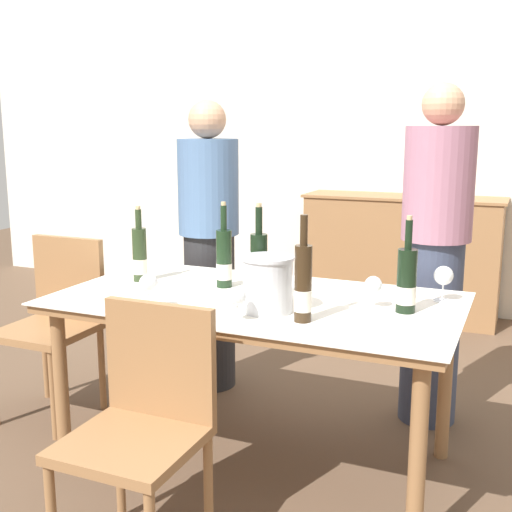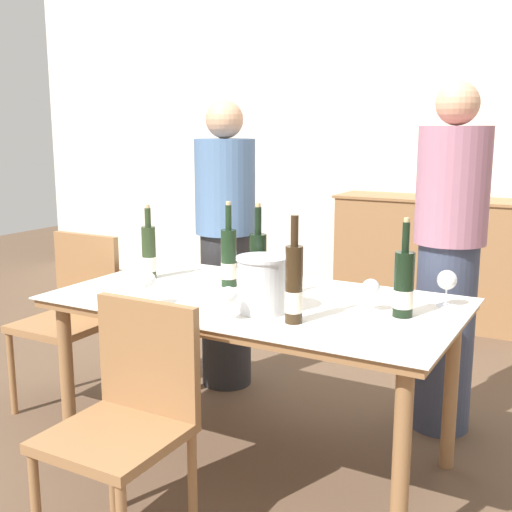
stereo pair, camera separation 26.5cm
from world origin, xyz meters
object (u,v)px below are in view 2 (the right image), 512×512
(wine_glass_3, at_px, (371,290))
(person_host, at_px, (226,247))
(wine_bottle_1, at_px, (294,286))
(wine_glass_4, at_px, (260,260))
(chair_left_end, at_px, (74,308))
(wine_bottle_2, at_px, (229,259))
(wine_glass_1, at_px, (147,282))
(wine_bottle_4, at_px, (404,285))
(chair_near_front, at_px, (129,409))
(wine_bottle_3, at_px, (149,253))
(sideboard_cabinet, at_px, (434,260))
(ice_bucket, at_px, (262,283))
(dining_table, at_px, (256,315))
(wine_glass_2, at_px, (228,297))
(wine_bottle_0, at_px, (258,268))
(wine_glass_0, at_px, (447,281))
(person_guest_left, at_px, (448,262))

(wine_glass_3, relative_size, person_host, 0.08)
(wine_bottle_1, height_order, wine_glass_4, wine_bottle_1)
(wine_bottle_1, xyz_separation_m, chair_left_end, (-1.42, 0.32, -0.36))
(wine_bottle_2, distance_m, wine_glass_1, 0.45)
(wine_bottle_4, distance_m, chair_near_front, 1.09)
(wine_bottle_2, relative_size, chair_left_end, 0.43)
(wine_bottle_2, distance_m, wine_bottle_4, 0.83)
(wine_glass_3, distance_m, person_host, 1.26)
(wine_glass_4, height_order, chair_near_front, wine_glass_4)
(wine_bottle_1, bearing_deg, wine_glass_1, -172.62)
(wine_bottle_4, relative_size, chair_left_end, 0.42)
(wine_bottle_3, bearing_deg, sideboard_cabinet, 72.49)
(ice_bucket, xyz_separation_m, wine_bottle_3, (-0.74, 0.24, 0.01))
(wine_bottle_1, distance_m, wine_glass_1, 0.62)
(dining_table, height_order, wine_glass_2, wine_glass_2)
(wine_bottle_2, bearing_deg, dining_table, -30.58)
(wine_bottle_1, xyz_separation_m, wine_glass_1, (-0.61, -0.08, -0.04))
(wine_bottle_0, height_order, wine_glass_2, wine_bottle_0)
(wine_bottle_2, relative_size, wine_glass_1, 2.72)
(sideboard_cabinet, height_order, wine_glass_4, sideboard_cabinet)
(wine_glass_0, relative_size, wine_glass_3, 1.14)
(ice_bucket, bearing_deg, dining_table, 125.98)
(wine_bottle_3, relative_size, wine_glass_3, 2.70)
(wine_glass_4, relative_size, person_guest_left, 0.08)
(wine_glass_3, xyz_separation_m, person_guest_left, (0.14, 0.70, -0.01))
(wine_bottle_1, xyz_separation_m, wine_bottle_4, (0.33, 0.27, -0.02))
(wine_glass_2, distance_m, wine_glass_3, 0.56)
(dining_table, distance_m, wine_glass_0, 0.79)
(dining_table, bearing_deg, wine_glass_1, -135.83)
(wine_glass_3, relative_size, chair_near_front, 0.15)
(wine_bottle_1, height_order, wine_bottle_2, wine_bottle_1)
(sideboard_cabinet, height_order, wine_glass_3, sideboard_cabinet)
(wine_glass_0, relative_size, wine_glass_2, 1.15)
(wine_glass_2, bearing_deg, wine_glass_0, 41.60)
(wine_glass_1, relative_size, chair_near_front, 0.16)
(wine_glass_4, xyz_separation_m, person_host, (-0.42, 0.37, -0.04))
(wine_bottle_0, relative_size, wine_bottle_2, 1.06)
(wine_bottle_4, bearing_deg, wine_bottle_0, -173.79)
(wine_bottle_0, distance_m, wine_glass_0, 0.76)
(dining_table, relative_size, wine_glass_4, 12.72)
(wine_glass_1, height_order, chair_left_end, chair_left_end)
(wine_glass_2, distance_m, chair_left_end, 1.31)
(ice_bucket, xyz_separation_m, wine_bottle_1, (0.17, -0.07, 0.02))
(wine_glass_2, relative_size, wine_glass_4, 0.98)
(ice_bucket, distance_m, wine_glass_2, 0.17)
(wine_glass_0, bearing_deg, wine_glass_1, -151.38)
(wine_glass_1, height_order, wine_glass_2, wine_glass_1)
(ice_bucket, relative_size, person_guest_left, 0.13)
(dining_table, xyz_separation_m, wine_bottle_1, (0.29, -0.24, 0.21))
(wine_bottle_2, bearing_deg, wine_glass_4, 78.12)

